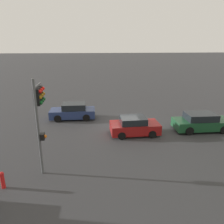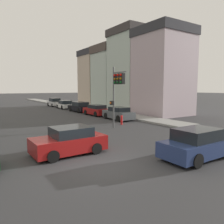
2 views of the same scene
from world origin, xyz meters
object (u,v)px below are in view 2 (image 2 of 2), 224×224
(crossing_car_0, at_px, (198,144))
(traffic_signal, at_px, (117,85))
(crossing_car_2, at_px, (69,141))
(fire_hydrant, at_px, (122,120))
(parked_car_2, at_px, (80,107))
(parked_car_3, at_px, (65,105))
(parked_car_4, at_px, (55,102))
(parked_car_1, at_px, (96,110))
(parked_car_0, at_px, (118,114))

(crossing_car_0, bearing_deg, traffic_signal, 83.60)
(crossing_car_2, xyz_separation_m, fire_hydrant, (7.92, 6.12, -0.20))
(parked_car_2, bearing_deg, crossing_car_2, 151.97)
(crossing_car_2, height_order, parked_car_3, crossing_car_2)
(parked_car_4, bearing_deg, parked_car_1, 179.97)
(parked_car_0, distance_m, parked_car_2, 10.02)
(parked_car_4, bearing_deg, crossing_car_2, 163.26)
(parked_car_1, height_order, fire_hydrant, parked_car_1)
(crossing_car_0, height_order, parked_car_4, parked_car_4)
(crossing_car_0, bearing_deg, parked_car_3, 81.92)
(crossing_car_2, distance_m, parked_car_3, 26.80)
(parked_car_2, bearing_deg, traffic_signal, 165.70)
(parked_car_0, xyz_separation_m, parked_car_3, (-0.04, 16.07, -0.02))
(parked_car_1, distance_m, parked_car_4, 16.97)
(parked_car_1, height_order, parked_car_2, parked_car_2)
(parked_car_0, height_order, parked_car_2, parked_car_2)
(traffic_signal, relative_size, crossing_car_0, 1.26)
(crossing_car_2, bearing_deg, parked_car_4, -108.70)
(parked_car_3, xyz_separation_m, parked_car_4, (0.12, 5.70, 0.07))
(crossing_car_2, height_order, fire_hydrant, crossing_car_2)
(parked_car_3, bearing_deg, fire_hydrant, 176.86)
(parked_car_4, relative_size, fire_hydrant, 4.63)
(parked_car_1, bearing_deg, parked_car_3, -2.21)
(crossing_car_2, bearing_deg, traffic_signal, -146.04)
(crossing_car_2, bearing_deg, parked_car_0, -138.02)
(crossing_car_0, height_order, parked_car_1, crossing_car_0)
(parked_car_3, bearing_deg, crossing_car_0, 173.20)
(crossing_car_2, distance_m, parked_car_1, 16.70)
(traffic_signal, distance_m, parked_car_4, 26.79)
(crossing_car_2, xyz_separation_m, parked_car_4, (9.62, 30.76, 0.06))
(parked_car_1, distance_m, fire_hydrant, 7.82)
(parked_car_2, bearing_deg, parked_car_4, -1.92)
(parked_car_1, distance_m, parked_car_2, 5.23)
(parked_car_2, bearing_deg, parked_car_0, 178.68)
(parked_car_2, relative_size, fire_hydrant, 5.03)
(parked_car_0, bearing_deg, parked_car_3, 1.91)
(parked_car_4, bearing_deg, parked_car_3, 179.42)
(crossing_car_2, relative_size, fire_hydrant, 4.23)
(parked_car_3, bearing_deg, parked_car_4, 0.43)
(parked_car_3, xyz_separation_m, fire_hydrant, (-1.58, -18.94, -0.18))
(traffic_signal, height_order, crossing_car_2, traffic_signal)
(parked_car_0, height_order, fire_hydrant, parked_car_0)
(parked_car_3, height_order, fire_hydrant, parked_car_3)
(parked_car_0, bearing_deg, crossing_car_0, 163.50)
(crossing_car_2, distance_m, parked_car_2, 21.26)
(traffic_signal, height_order, parked_car_2, traffic_signal)
(parked_car_2, xyz_separation_m, parked_car_3, (-0.02, 6.05, -0.04))
(parked_car_1, bearing_deg, parked_car_4, -2.49)
(crossing_car_0, relative_size, crossing_car_2, 1.09)
(parked_car_4, bearing_deg, crossing_car_0, 173.36)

